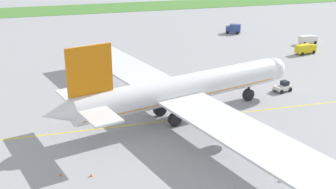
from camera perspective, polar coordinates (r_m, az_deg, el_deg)
ground_plane at (r=83.32m, az=2.23°, el=-2.44°), size 600.00×600.00×0.00m
apron_taxi_line at (r=81.18m, az=2.76°, el=-3.10°), size 280.00×0.36×0.01m
grass_median_strip at (r=195.50m, az=-8.53°, el=10.93°), size 320.00×24.00×0.10m
airliner_foreground at (r=79.55m, az=1.47°, el=0.59°), size 49.08×79.54×15.85m
pushback_tug at (r=97.12m, az=14.58°, el=0.96°), size 5.56×3.24×2.22m
ground_crew_wingwalker_port at (r=64.91m, az=15.39°, el=-9.45°), size 0.36×0.54×1.62m
ground_crew_marshaller_front at (r=77.26m, az=9.29°, el=-3.84°), size 0.43×0.51×1.65m
ground_crew_wingwalker_starboard at (r=73.91m, az=15.12°, el=-5.52°), size 0.42×0.53×1.65m
traffic_cone_near_nose at (r=64.07m, az=-9.87°, el=-10.12°), size 0.36×0.36×0.58m
traffic_cone_port_wing at (r=65.10m, az=-13.69°, el=-9.90°), size 0.36×0.36×0.58m
service_truck_baggage_loader at (r=139.45m, az=17.58°, el=6.81°), size 5.65×2.51×2.49m
service_truck_fuel_bowser at (r=147.92m, az=8.44°, el=8.40°), size 5.17×3.96×3.03m
service_truck_catering_van at (r=127.91m, az=17.30°, el=5.67°), size 6.24×3.07×2.67m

